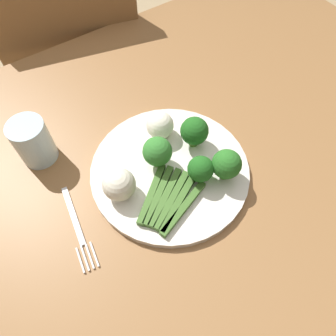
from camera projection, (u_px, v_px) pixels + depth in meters
ground_plane at (171, 273)px, 1.23m from camera, size 6.00×6.00×0.02m
dining_table at (173, 198)px, 0.68m from camera, size 1.41×0.98×0.72m
chair at (80, 71)px, 1.08m from camera, size 0.49×0.49×0.87m
plate at (168, 171)px, 0.60m from camera, size 0.30×0.30×0.01m
asparagus_bundle at (168, 200)px, 0.56m from camera, size 0.14×0.12×0.01m
broccoli_right at (194, 131)px, 0.60m from camera, size 0.05×0.05×0.07m
broccoli_back at (226, 164)px, 0.56m from camera, size 0.05×0.05×0.07m
broccoli_back_right at (157, 152)px, 0.57m from camera, size 0.05×0.05×0.07m
broccoli_front_left at (201, 169)px, 0.56m from camera, size 0.05×0.05×0.06m
cauliflower_front at (160, 125)px, 0.62m from camera, size 0.05×0.05×0.05m
cauliflower_near_center at (119, 184)px, 0.55m from camera, size 0.06×0.06×0.06m
fork at (77, 228)px, 0.55m from camera, size 0.04×0.17×0.00m
water_glass at (33, 142)px, 0.59m from camera, size 0.07×0.07×0.09m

